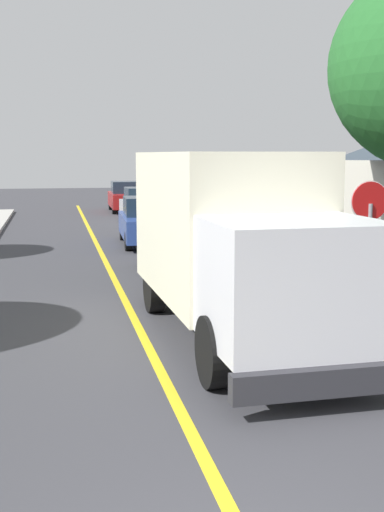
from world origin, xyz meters
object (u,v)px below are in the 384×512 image
(box_truck, at_px, (233,235))
(parked_car_furthest, at_px, (126,197))
(parked_car_near, at_px, (182,245))
(stop_sign, at_px, (369,221))
(parked_van_across, at_px, (351,258))
(parked_car_far, at_px, (144,207))
(parked_car_mid, at_px, (148,222))

(box_truck, height_order, parked_car_furthest, box_truck)
(box_truck, height_order, parked_car_near, box_truck)
(box_truck, xyz_separation_m, parked_car_furthest, (0.95, 25.96, -0.97))
(parked_car_furthest, height_order, stop_sign, stop_sign)
(parked_van_across, relative_size, stop_sign, 1.66)
(parked_car_near, xyz_separation_m, stop_sign, (2.82, -4.90, 1.06))
(parked_car_near, distance_m, parked_van_across, 4.50)
(parked_car_furthest, distance_m, stop_sign, 25.07)
(parked_car_far, distance_m, parked_car_furthest, 7.01)
(box_truck, xyz_separation_m, parked_car_near, (0.23, 5.91, -0.97))
(parked_car_mid, distance_m, parked_car_furthest, 13.88)
(parked_car_mid, bearing_deg, parked_car_far, 83.37)
(box_truck, height_order, stop_sign, box_truck)
(parked_car_furthest, bearing_deg, box_truck, -92.09)
(parked_car_near, relative_size, stop_sign, 1.67)
(parked_car_mid, height_order, parked_van_across, same)
(parked_van_across, bearing_deg, stop_sign, -106.07)
(parked_car_mid, relative_size, parked_car_furthest, 1.01)
(parked_car_far, xyz_separation_m, parked_car_furthest, (-0.04, 7.01, 0.00))
(box_truck, relative_size, parked_car_furthest, 1.64)
(box_truck, distance_m, parked_car_mid, 12.14)
(parked_car_far, height_order, parked_car_furthest, same)
(box_truck, distance_m, parked_car_far, 19.00)
(box_truck, xyz_separation_m, parked_car_far, (0.98, 18.95, -0.97))
(parked_car_far, xyz_separation_m, parked_van_across, (2.63, -16.02, 0.00))
(parked_car_near, xyz_separation_m, parked_car_mid, (-0.05, 6.20, 0.00))
(stop_sign, bearing_deg, parked_car_far, 96.60)
(parked_car_near, relative_size, parked_car_far, 1.00)
(parked_car_far, xyz_separation_m, stop_sign, (2.08, -17.95, 1.06))
(parked_car_far, distance_m, stop_sign, 18.10)
(parked_car_far, bearing_deg, parked_car_mid, -96.63)
(stop_sign, bearing_deg, parked_car_mid, 104.51)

